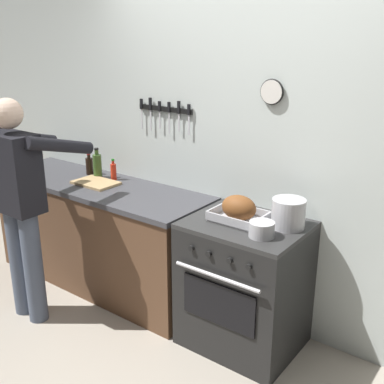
{
  "coord_description": "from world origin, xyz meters",
  "views": [
    {
      "loc": [
        1.64,
        -1.49,
        2.06
      ],
      "look_at": [
        -0.12,
        0.85,
        1.08
      ],
      "focal_mm": 44.18,
      "sensor_mm": 36.0,
      "label": 1
    }
  ],
  "objects": [
    {
      "name": "wall_back",
      "position": [
        -0.0,
        1.35,
        1.3
      ],
      "size": [
        6.0,
        0.13,
        2.6
      ],
      "color": "silver",
      "rests_on": "ground"
    },
    {
      "name": "bottle_soy_sauce",
      "position": [
        -1.44,
        1.13,
        0.98
      ],
      "size": [
        0.06,
        0.06,
        0.19
      ],
      "color": "black",
      "rests_on": "counter_block"
    },
    {
      "name": "cutting_board",
      "position": [
        -1.19,
        0.97,
        0.91
      ],
      "size": [
        0.36,
        0.24,
        0.02
      ],
      "primitive_type": "cube",
      "color": "tan",
      "rests_on": "counter_block"
    },
    {
      "name": "bottle_hot_sauce",
      "position": [
        -1.16,
        1.14,
        0.97
      ],
      "size": [
        0.05,
        0.05,
        0.18
      ],
      "color": "red",
      "rests_on": "counter_block"
    },
    {
      "name": "stock_pot",
      "position": [
        0.46,
        1.08,
        0.99
      ],
      "size": [
        0.21,
        0.21,
        0.19
      ],
      "color": "#B7B7BC",
      "rests_on": "stove"
    },
    {
      "name": "roasting_pan",
      "position": [
        0.16,
        0.99,
        0.98
      ],
      "size": [
        0.35,
        0.26,
        0.17
      ],
      "color": "#B7B7BC",
      "rests_on": "stove"
    },
    {
      "name": "saucepan",
      "position": [
        0.4,
        0.85,
        0.95
      ],
      "size": [
        0.16,
        0.16,
        0.09
      ],
      "color": "#B7B7BC",
      "rests_on": "stove"
    },
    {
      "name": "stove",
      "position": [
        0.22,
        0.99,
        0.45
      ],
      "size": [
        0.76,
        0.67,
        0.9
      ],
      "color": "black",
      "rests_on": "ground"
    },
    {
      "name": "counter_block",
      "position": [
        -1.2,
        0.99,
        0.45
      ],
      "size": [
        2.03,
        0.65,
        0.9
      ],
      "color": "brown",
      "rests_on": "ground"
    },
    {
      "name": "bottle_olive_oil",
      "position": [
        -1.31,
        1.11,
        1.01
      ],
      "size": [
        0.07,
        0.07,
        0.26
      ],
      "color": "#385623",
      "rests_on": "counter_block"
    },
    {
      "name": "person_cook",
      "position": [
        -1.25,
        0.32,
        0.95
      ],
      "size": [
        0.51,
        0.63,
        1.66
      ],
      "rotation": [
        0.0,
        0.0,
        1.8
      ],
      "color": "#4C566B",
      "rests_on": "ground"
    }
  ]
}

